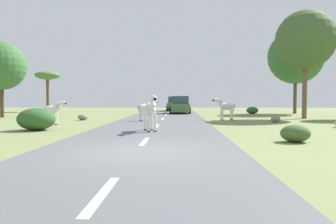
{
  "coord_description": "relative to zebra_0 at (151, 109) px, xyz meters",
  "views": [
    {
      "loc": [
        1.08,
        -8.71,
        1.51
      ],
      "look_at": [
        0.45,
        9.55,
        0.75
      ],
      "focal_mm": 33.68,
      "sensor_mm": 36.0,
      "label": 1
    }
  ],
  "objects": [
    {
      "name": "zebra_0",
      "position": [
        0.0,
        0.0,
        0.0
      ],
      "size": [
        0.8,
        1.73,
        1.67
      ],
      "rotation": [
        0.0,
        0.0,
        3.43
      ],
      "color": "silver",
      "rests_on": "road"
    },
    {
      "name": "bush_2",
      "position": [
        -5.57,
        0.75,
        -0.51
      ],
      "size": [
        1.79,
        1.61,
        1.08
      ],
      "primitive_type": "ellipsoid",
      "color": "#2D5628",
      "rests_on": "ground_plane"
    },
    {
      "name": "road",
      "position": [
        0.09,
        -5.38,
        -1.02
      ],
      "size": [
        6.0,
        64.0,
        0.05
      ],
      "primitive_type": "cube",
      "color": "#56595B",
      "rests_on": "ground_plane"
    },
    {
      "name": "zebra_2",
      "position": [
        4.56,
        8.23,
        -0.08
      ],
      "size": [
        1.69,
        0.72,
        1.62
      ],
      "rotation": [
        0.0,
        0.0,
        1.82
      ],
      "color": "silver",
      "rests_on": "ground_plane"
    },
    {
      "name": "rock_3",
      "position": [
        -5.56,
        8.05,
        -0.84
      ],
      "size": [
        0.7,
        0.71,
        0.42
      ],
      "primitive_type": "ellipsoid",
      "color": "gray",
      "rests_on": "ground_plane"
    },
    {
      "name": "car_1",
      "position": [
        0.86,
        24.13,
        -0.2
      ],
      "size": [
        2.15,
        4.4,
        1.74
      ],
      "rotation": [
        0.0,
        0.0,
        3.1
      ],
      "color": "#476B38",
      "rests_on": "road"
    },
    {
      "name": "car_0",
      "position": [
        1.38,
        17.65,
        -0.2
      ],
      "size": [
        2.08,
        4.37,
        1.74
      ],
      "rotation": [
        0.0,
        0.0,
        0.02
      ],
      "color": "#476B38",
      "rests_on": "road"
    },
    {
      "name": "rock_2",
      "position": [
        7.49,
        6.34,
        -0.85
      ],
      "size": [
        0.61,
        0.52,
        0.4
      ],
      "primitive_type": "ellipsoid",
      "color": "gray",
      "rests_on": "ground_plane"
    },
    {
      "name": "zebra_3",
      "position": [
        -0.87,
        6.66,
        -0.13
      ],
      "size": [
        1.36,
        1.08,
        1.46
      ],
      "rotation": [
        0.0,
        0.0,
        5.33
      ],
      "color": "silver",
      "rests_on": "road"
    },
    {
      "name": "lane_markings",
      "position": [
        0.09,
        -6.38,
        -0.99
      ],
      "size": [
        0.16,
        56.0,
        0.01
      ],
      "color": "silver",
      "rests_on": "road"
    },
    {
      "name": "bush_3",
      "position": [
        -12.57,
        15.68,
        -0.74
      ],
      "size": [
        1.01,
        0.91,
        0.6
      ],
      "primitive_type": "ellipsoid",
      "color": "#2D5628",
      "rests_on": "ground_plane"
    },
    {
      "name": "tree_5",
      "position": [
        -14.26,
        22.68,
        3.13
      ],
      "size": [
        2.88,
        2.88,
        4.8
      ],
      "color": "brown",
      "rests_on": "ground_plane"
    },
    {
      "name": "zebra_1",
      "position": [
        -6.03,
        3.73,
        -0.18
      ],
      "size": [
        1.54,
        0.42,
        1.45
      ],
      "rotation": [
        0.0,
        0.0,
        4.69
      ],
      "color": "silver",
      "rests_on": "ground_plane"
    },
    {
      "name": "rock_4",
      "position": [
        -9.23,
        11.51,
        -0.95
      ],
      "size": [
        0.37,
        0.3,
        0.19
      ],
      "primitive_type": "ellipsoid",
      "color": "gray",
      "rests_on": "ground_plane"
    },
    {
      "name": "bush_0",
      "position": [
        5.33,
        -3.01,
        -0.74
      ],
      "size": [
        1.02,
        0.92,
        0.61
      ],
      "primitive_type": "ellipsoid",
      "color": "#425B2D",
      "rests_on": "ground_plane"
    },
    {
      "name": "tree_3",
      "position": [
        -13.11,
        11.01,
        3.12
      ],
      "size": [
        3.88,
        3.88,
        6.12
      ],
      "color": "#4C3823",
      "rests_on": "ground_plane"
    },
    {
      "name": "tree_1",
      "position": [
        10.85,
        10.28,
        4.91
      ],
      "size": [
        4.46,
        4.46,
        8.21
      ],
      "color": "brown",
      "rests_on": "ground_plane"
    },
    {
      "name": "bush_1",
      "position": [
        8.62,
        17.68,
        -0.69
      ],
      "size": [
        1.18,
        1.06,
        0.71
      ],
      "primitive_type": "ellipsoid",
      "color": "#2D5628",
      "rests_on": "ground_plane"
    },
    {
      "name": "tree_6",
      "position": [
        13.16,
        18.6,
        4.76
      ],
      "size": [
        5.55,
        5.55,
        8.59
      ],
      "color": "brown",
      "rests_on": "ground_plane"
    },
    {
      "name": "ground_plane",
      "position": [
        0.19,
        -5.38,
        -1.05
      ],
      "size": [
        90.0,
        90.0,
        0.0
      ],
      "primitive_type": "plane",
      "color": "olive"
    }
  ]
}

